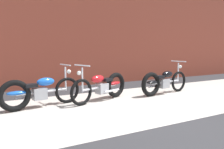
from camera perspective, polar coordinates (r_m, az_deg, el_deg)
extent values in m
plane|color=#2D2D30|center=(4.31, 14.54, -12.73)|extent=(80.00, 80.00, 0.00)
cube|color=#B2ADA3|center=(5.66, 2.42, -7.76)|extent=(36.00, 3.50, 0.01)
cube|color=brown|center=(8.78, -9.46, 17.13)|extent=(36.00, 0.50, 6.02)
torus|color=black|center=(5.84, -11.64, -4.05)|extent=(0.68, 0.19, 0.68)
torus|color=black|center=(5.40, -24.15, -5.12)|extent=(0.74, 0.25, 0.73)
cylinder|color=silver|center=(5.58, -17.66, -4.32)|extent=(1.23, 0.27, 0.06)
cube|color=#99999E|center=(5.56, -18.42, -4.80)|extent=(0.35, 0.27, 0.28)
ellipsoid|color=blue|center=(5.57, -16.97, -1.81)|extent=(0.47, 0.26, 0.20)
ellipsoid|color=blue|center=(5.40, -23.67, -4.45)|extent=(0.46, 0.25, 0.10)
cube|color=black|center=(5.47, -20.48, -2.75)|extent=(0.31, 0.24, 0.08)
cylinder|color=silver|center=(5.77, -12.07, -1.07)|extent=(0.05, 0.05, 0.62)
cylinder|color=silver|center=(5.74, -12.16, 2.49)|extent=(0.13, 0.58, 0.03)
sphere|color=white|center=(5.79, -11.22, 0.77)|extent=(0.11, 0.11, 0.11)
cylinder|color=silver|center=(5.65, -21.20, -5.57)|extent=(0.55, 0.15, 0.06)
torus|color=black|center=(5.51, -8.04, -4.62)|extent=(0.67, 0.30, 0.68)
torus|color=black|center=(6.40, 1.00, -2.74)|extent=(0.73, 0.37, 0.73)
cylinder|color=silver|center=(5.93, -3.18, -3.36)|extent=(1.18, 0.46, 0.06)
cube|color=#99999E|center=(5.99, -2.63, -3.64)|extent=(0.38, 0.31, 0.28)
ellipsoid|color=red|center=(5.84, -3.76, -1.14)|extent=(0.48, 0.33, 0.20)
ellipsoid|color=red|center=(6.35, 0.70, -2.26)|extent=(0.47, 0.32, 0.10)
cube|color=black|center=(6.10, -1.31, -1.36)|extent=(0.33, 0.28, 0.08)
cylinder|color=silver|center=(5.49, -7.77, -1.39)|extent=(0.06, 0.06, 0.62)
cylinder|color=silver|center=(5.45, -7.83, 2.36)|extent=(0.22, 0.56, 0.03)
sphere|color=white|center=(5.40, -8.61, 0.39)|extent=(0.11, 0.11, 0.11)
cylinder|color=silver|center=(6.08, -0.02, -4.26)|extent=(0.54, 0.24, 0.06)
torus|color=black|center=(7.58, 17.02, -1.73)|extent=(0.68, 0.17, 0.68)
torus|color=black|center=(6.60, 10.14, -2.56)|extent=(0.74, 0.23, 0.73)
cylinder|color=silver|center=(7.07, 13.83, -1.90)|extent=(1.23, 0.22, 0.06)
cube|color=#99999E|center=(7.02, 13.39, -2.28)|extent=(0.35, 0.26, 0.28)
ellipsoid|color=black|center=(7.10, 14.30, 0.08)|extent=(0.46, 0.25, 0.20)
ellipsoid|color=black|center=(6.62, 10.46, -2.00)|extent=(0.46, 0.24, 0.10)
cube|color=black|center=(6.84, 12.34, -0.63)|extent=(0.30, 0.24, 0.08)
cylinder|color=silver|center=(7.51, 16.92, 0.58)|extent=(0.05, 0.05, 0.62)
cylinder|color=silver|center=(7.48, 17.01, 3.32)|extent=(0.11, 0.58, 0.03)
sphere|color=white|center=(7.57, 17.42, 1.98)|extent=(0.11, 0.11, 0.11)
cylinder|color=silver|center=(6.95, 11.14, -2.98)|extent=(0.55, 0.13, 0.06)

